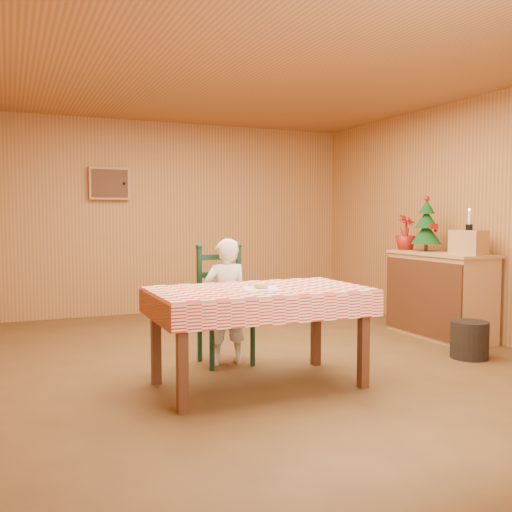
{
  "coord_description": "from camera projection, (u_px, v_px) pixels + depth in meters",
  "views": [
    {
      "loc": [
        -2.12,
        -4.69,
        1.32
      ],
      "look_at": [
        0.0,
        0.2,
        0.95
      ],
      "focal_mm": 40.0,
      "sensor_mm": 36.0,
      "label": 1
    }
  ],
  "objects": [
    {
      "name": "ground",
      "position": [
        265.0,
        361.0,
        5.23
      ],
      "size": [
        6.0,
        6.0,
        0.0
      ],
      "primitive_type": "plane",
      "color": "brown",
      "rests_on": "ground"
    },
    {
      "name": "cabin_walls",
      "position": [
        242.0,
        165.0,
        5.59
      ],
      "size": [
        5.1,
        6.05,
        2.65
      ],
      "color": "#B87C42",
      "rests_on": "ground"
    },
    {
      "name": "dining_table",
      "position": [
        258.0,
        298.0,
        4.41
      ],
      "size": [
        1.66,
        0.96,
        0.77
      ],
      "color": "#522A16",
      "rests_on": "ground"
    },
    {
      "name": "ladder_chair",
      "position": [
        223.0,
        307.0,
        5.14
      ],
      "size": [
        0.44,
        0.4,
        1.08
      ],
      "color": "black",
      "rests_on": "ground"
    },
    {
      "name": "seated_child",
      "position": [
        226.0,
        301.0,
        5.08
      ],
      "size": [
        0.41,
        0.27,
        1.12
      ],
      "primitive_type": "imported",
      "rotation": [
        0.0,
        0.0,
        3.14
      ],
      "color": "white",
      "rests_on": "ground"
    },
    {
      "name": "napkin",
      "position": [
        261.0,
        288.0,
        4.36
      ],
      "size": [
        0.32,
        0.32,
        0.0
      ],
      "primitive_type": "cube",
      "rotation": [
        0.0,
        0.0,
        -0.27
      ],
      "color": "white",
      "rests_on": "dining_table"
    },
    {
      "name": "donut",
      "position": [
        261.0,
        286.0,
        4.35
      ],
      "size": [
        0.14,
        0.14,
        0.04
      ],
      "primitive_type": "torus",
      "rotation": [
        0.0,
        0.0,
        -0.28
      ],
      "color": "gold",
      "rests_on": "napkin"
    },
    {
      "name": "shelf_unit",
      "position": [
        440.0,
        295.0,
        6.23
      ],
      "size": [
        0.54,
        1.24,
        0.93
      ],
      "color": "tan",
      "rests_on": "ground"
    },
    {
      "name": "crate",
      "position": [
        469.0,
        242.0,
        5.83
      ],
      "size": [
        0.38,
        0.38,
        0.25
      ],
      "primitive_type": "cube",
      "rotation": [
        0.0,
        0.0,
        0.35
      ],
      "color": "tan",
      "rests_on": "shelf_unit"
    },
    {
      "name": "christmas_tree",
      "position": [
        426.0,
        226.0,
        6.41
      ],
      "size": [
        0.34,
        0.34,
        0.62
      ],
      "color": "#522A16",
      "rests_on": "shelf_unit"
    },
    {
      "name": "flower_arrangement",
      "position": [
        406.0,
        232.0,
        6.67
      ],
      "size": [
        0.27,
        0.27,
        0.41
      ],
      "primitive_type": "imported",
      "rotation": [
        0.0,
        0.0,
        0.2
      ],
      "color": "#9A120E",
      "rests_on": "shelf_unit"
    },
    {
      "name": "candle_set",
      "position": [
        469.0,
        224.0,
        5.81
      ],
      "size": [
        0.07,
        0.07,
        0.22
      ],
      "color": "black",
      "rests_on": "crate"
    },
    {
      "name": "storage_bin",
      "position": [
        469.0,
        340.0,
        5.31
      ],
      "size": [
        0.37,
        0.37,
        0.35
      ],
      "primitive_type": "cylinder",
      "rotation": [
        0.0,
        0.0,
        -0.07
      ],
      "color": "black",
      "rests_on": "ground"
    }
  ]
}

